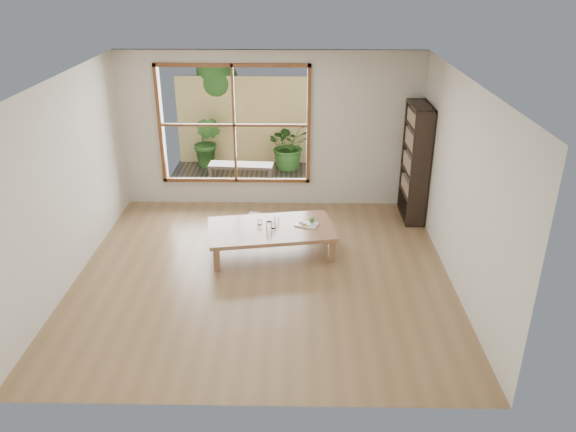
# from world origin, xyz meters

# --- Properties ---
(ground) EXTENTS (5.00, 5.00, 0.00)m
(ground) POSITION_xyz_m (0.00, 0.00, 0.00)
(ground) COLOR olive
(ground) RESTS_ON ground
(low_table) EXTENTS (1.92, 1.29, 0.39)m
(low_table) POSITION_xyz_m (0.08, 0.62, 0.34)
(low_table) COLOR #996C4A
(low_table) RESTS_ON ground
(floor_cushion) EXTENTS (0.69, 0.69, 0.08)m
(floor_cushion) POSITION_xyz_m (-0.14, 1.53, 0.04)
(floor_cushion) COLOR beige
(floor_cushion) RESTS_ON ground
(bookshelf) EXTENTS (0.30, 0.84, 1.88)m
(bookshelf) POSITION_xyz_m (2.33, 1.90, 0.94)
(bookshelf) COLOR black
(bookshelf) RESTS_ON ground
(glass_tall) EXTENTS (0.07, 0.07, 0.14)m
(glass_tall) POSITION_xyz_m (0.05, 0.53, 0.46)
(glass_tall) COLOR silver
(glass_tall) RESTS_ON low_table
(glass_mid) EXTENTS (0.07, 0.07, 0.10)m
(glass_mid) POSITION_xyz_m (0.11, 0.61, 0.44)
(glass_mid) COLOR silver
(glass_mid) RESTS_ON low_table
(glass_short) EXTENTS (0.07, 0.07, 0.09)m
(glass_short) POSITION_xyz_m (0.15, 0.80, 0.43)
(glass_short) COLOR silver
(glass_short) RESTS_ON low_table
(glass_small) EXTENTS (0.06, 0.06, 0.08)m
(glass_small) POSITION_xyz_m (-0.09, 0.71, 0.43)
(glass_small) COLOR silver
(glass_small) RESTS_ON low_table
(food_tray) EXTENTS (0.36, 0.31, 0.10)m
(food_tray) POSITION_xyz_m (0.60, 0.72, 0.41)
(food_tray) COLOR white
(food_tray) RESTS_ON low_table
(deck) EXTENTS (2.80, 2.00, 0.05)m
(deck) POSITION_xyz_m (-0.60, 3.56, 0.00)
(deck) COLOR #3B332B
(deck) RESTS_ON ground
(garden_bench) EXTENTS (1.22, 0.43, 0.38)m
(garden_bench) POSITION_xyz_m (-0.61, 3.32, 0.34)
(garden_bench) COLOR black
(garden_bench) RESTS_ON deck
(bamboo_fence) EXTENTS (2.80, 0.06, 1.80)m
(bamboo_fence) POSITION_xyz_m (-0.60, 4.56, 0.90)
(bamboo_fence) COLOR #DEC272
(bamboo_fence) RESTS_ON ground
(shrub_right) EXTENTS (1.07, 0.99, 0.99)m
(shrub_right) POSITION_xyz_m (0.29, 4.17, 0.52)
(shrub_right) COLOR #325B21
(shrub_right) RESTS_ON deck
(shrub_left) EXTENTS (0.72, 0.66, 1.05)m
(shrub_left) POSITION_xyz_m (-1.37, 4.25, 0.55)
(shrub_left) COLOR #325B21
(shrub_left) RESTS_ON deck
(garden_tree) EXTENTS (1.04, 0.85, 2.22)m
(garden_tree) POSITION_xyz_m (-1.28, 4.86, 1.63)
(garden_tree) COLOR #4C3D2D
(garden_tree) RESTS_ON ground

